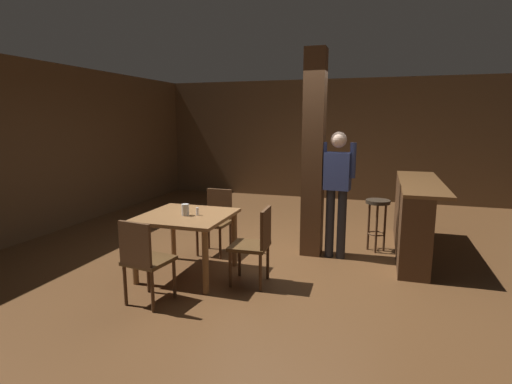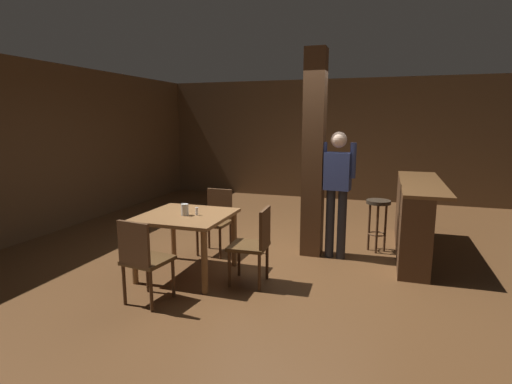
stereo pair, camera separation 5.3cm
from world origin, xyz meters
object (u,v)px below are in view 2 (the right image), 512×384
chair_east (255,242)px  standing_person (337,186)px  napkin_cup (185,210)px  chair_south (143,257)px  bar_counter (412,217)px  salt_shaker (197,211)px  chair_north (216,218)px  bar_stool_near (378,213)px  dining_table (186,223)px

chair_east → standing_person: (0.76, 1.20, 0.50)m
chair_east → napkin_cup: 0.93m
chair_south → chair_east: 1.24m
chair_east → napkin_cup: chair_east is taller
bar_counter → salt_shaker: bearing=-145.4°
chair_south → bar_counter: 3.72m
bar_counter → chair_east: bearing=-135.2°
chair_north → chair_east: 1.27m
chair_north → bar_stool_near: chair_north is taller
dining_table → napkin_cup: size_ratio=7.48×
chair_east → standing_person: 1.51m
standing_person → chair_east: bearing=-122.4°
standing_person → dining_table: bearing=-144.6°
dining_table → chair_south: 0.88m
chair_east → salt_shaker: chair_east is taller
chair_south → dining_table: bearing=87.7°
dining_table → chair_south: (-0.03, -0.87, -0.14)m
napkin_cup → standing_person: bearing=37.0°
chair_north → salt_shaker: size_ratio=9.58×
chair_north → chair_east: size_ratio=1.00×
bar_stool_near → chair_south: bearing=-131.4°
dining_table → chair_north: (0.00, 0.88, -0.14)m
chair_north → chair_east: bearing=-46.0°
standing_person → bar_counter: size_ratio=0.75×
salt_shaker → chair_south: bearing=-102.0°
chair_east → standing_person: size_ratio=0.52×
dining_table → bar_counter: size_ratio=0.45×
chair_south → bar_stool_near: (2.21, 2.52, 0.05)m
dining_table → chair_east: 0.89m
dining_table → napkin_cup: (0.02, -0.06, 0.18)m
chair_east → chair_north: bearing=134.0°
chair_south → chair_east: same height
standing_person → bar_counter: standing_person is taller
chair_east → bar_stool_near: 2.12m
chair_south → napkin_cup: chair_south is taller
standing_person → chair_north: bearing=-170.0°
bar_counter → chair_south: bearing=-136.0°
napkin_cup → salt_shaker: 0.14m
napkin_cup → standing_person: standing_person is taller
standing_person → napkin_cup: bearing=-143.0°
dining_table → salt_shaker: (0.15, -0.00, 0.16)m
chair_south → chair_east: bearing=42.4°
bar_counter → dining_table: bearing=-147.0°
chair_east → bar_counter: bar_counter is taller
salt_shaker → bar_stool_near: size_ratio=0.12×
dining_table → chair_south: bearing=-92.3°
chair_east → salt_shaker: bearing=177.9°
dining_table → chair_east: size_ratio=1.16×
chair_south → salt_shaker: size_ratio=9.58×
dining_table → bar_stool_near: size_ratio=1.38×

